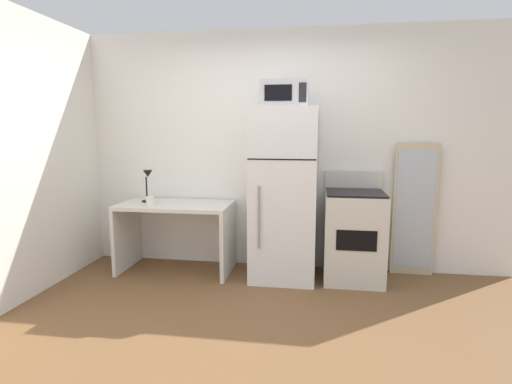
{
  "coord_description": "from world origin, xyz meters",
  "views": [
    {
      "loc": [
        0.44,
        -2.75,
        1.53
      ],
      "look_at": [
        -0.16,
        1.1,
        0.93
      ],
      "focal_mm": 28.09,
      "sensor_mm": 36.0,
      "label": 1
    }
  ],
  "objects_px": {
    "desk_lamp": "(148,180)",
    "leaning_mirror": "(414,210)",
    "coffee_mug": "(150,201)",
    "refrigerator": "(284,195)",
    "oven_range": "(354,235)",
    "microwave": "(285,94)",
    "desk": "(176,224)"
  },
  "relations": [
    {
      "from": "desk",
      "to": "coffee_mug",
      "type": "distance_m",
      "value": 0.38
    },
    {
      "from": "leaning_mirror",
      "to": "coffee_mug",
      "type": "bearing_deg",
      "value": -171.06
    },
    {
      "from": "desk_lamp",
      "to": "leaning_mirror",
      "type": "xyz_separation_m",
      "value": [
        2.85,
        0.25,
        -0.29
      ]
    },
    {
      "from": "desk_lamp",
      "to": "leaning_mirror",
      "type": "distance_m",
      "value": 2.87
    },
    {
      "from": "oven_range",
      "to": "leaning_mirror",
      "type": "height_order",
      "value": "leaning_mirror"
    },
    {
      "from": "desk",
      "to": "desk_lamp",
      "type": "bearing_deg",
      "value": 174.58
    },
    {
      "from": "microwave",
      "to": "leaning_mirror",
      "type": "distance_m",
      "value": 1.82
    },
    {
      "from": "desk_lamp",
      "to": "refrigerator",
      "type": "bearing_deg",
      "value": -1.4
    },
    {
      "from": "desk_lamp",
      "to": "microwave",
      "type": "xyz_separation_m",
      "value": [
        1.49,
        -0.06,
        0.89
      ]
    },
    {
      "from": "desk_lamp",
      "to": "refrigerator",
      "type": "xyz_separation_m",
      "value": [
        1.49,
        -0.04,
        -0.11
      ]
    },
    {
      "from": "microwave",
      "to": "coffee_mug",
      "type": "bearing_deg",
      "value": -174.81
    },
    {
      "from": "oven_range",
      "to": "microwave",
      "type": "bearing_deg",
      "value": -175.98
    },
    {
      "from": "refrigerator",
      "to": "microwave",
      "type": "relative_size",
      "value": 3.81
    },
    {
      "from": "coffee_mug",
      "to": "refrigerator",
      "type": "bearing_deg",
      "value": 6.06
    },
    {
      "from": "desk",
      "to": "oven_range",
      "type": "relative_size",
      "value": 1.09
    },
    {
      "from": "coffee_mug",
      "to": "refrigerator",
      "type": "xyz_separation_m",
      "value": [
        1.39,
        0.15,
        0.08
      ]
    },
    {
      "from": "oven_range",
      "to": "desk_lamp",
      "type": "bearing_deg",
      "value": 179.81
    },
    {
      "from": "coffee_mug",
      "to": "oven_range",
      "type": "height_order",
      "value": "oven_range"
    },
    {
      "from": "microwave",
      "to": "oven_range",
      "type": "bearing_deg",
      "value": 4.02
    },
    {
      "from": "desk",
      "to": "coffee_mug",
      "type": "bearing_deg",
      "value": -145.21
    },
    {
      "from": "refrigerator",
      "to": "desk",
      "type": "bearing_deg",
      "value": 179.71
    },
    {
      "from": "oven_range",
      "to": "refrigerator",
      "type": "bearing_deg",
      "value": -177.67
    },
    {
      "from": "coffee_mug",
      "to": "oven_range",
      "type": "xyz_separation_m",
      "value": [
        2.11,
        0.18,
        -0.33
      ]
    },
    {
      "from": "coffee_mug",
      "to": "microwave",
      "type": "relative_size",
      "value": 0.21
    },
    {
      "from": "microwave",
      "to": "refrigerator",
      "type": "bearing_deg",
      "value": 90.31
    },
    {
      "from": "oven_range",
      "to": "coffee_mug",
      "type": "bearing_deg",
      "value": -175.2
    },
    {
      "from": "coffee_mug",
      "to": "oven_range",
      "type": "distance_m",
      "value": 2.14
    },
    {
      "from": "desk_lamp",
      "to": "microwave",
      "type": "distance_m",
      "value": 1.74
    },
    {
      "from": "oven_range",
      "to": "leaning_mirror",
      "type": "xyz_separation_m",
      "value": [
        0.64,
        0.26,
        0.23
      ]
    },
    {
      "from": "coffee_mug",
      "to": "leaning_mirror",
      "type": "height_order",
      "value": "leaning_mirror"
    },
    {
      "from": "coffee_mug",
      "to": "oven_range",
      "type": "bearing_deg",
      "value": 4.8
    },
    {
      "from": "desk",
      "to": "oven_range",
      "type": "xyz_separation_m",
      "value": [
        1.89,
        0.02,
        -0.06
      ]
    }
  ]
}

